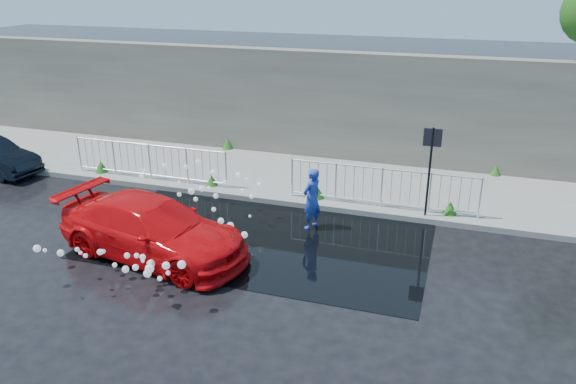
% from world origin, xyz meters
% --- Properties ---
extents(ground, '(90.00, 90.00, 0.00)m').
position_xyz_m(ground, '(0.00, 0.00, 0.00)').
color(ground, black).
rests_on(ground, ground).
extents(pavement, '(30.00, 4.00, 0.15)m').
position_xyz_m(pavement, '(0.00, 5.00, 0.07)').
color(pavement, slate).
rests_on(pavement, ground).
extents(curb, '(30.00, 0.25, 0.16)m').
position_xyz_m(curb, '(0.00, 3.00, 0.08)').
color(curb, slate).
rests_on(curb, ground).
extents(retaining_wall, '(30.00, 0.60, 3.50)m').
position_xyz_m(retaining_wall, '(0.00, 7.20, 1.90)').
color(retaining_wall, '#545147').
rests_on(retaining_wall, pavement).
extents(puddle, '(8.00, 5.00, 0.01)m').
position_xyz_m(puddle, '(0.50, 1.00, 0.01)').
color(puddle, black).
rests_on(puddle, ground).
extents(sign_post, '(0.45, 0.06, 2.50)m').
position_xyz_m(sign_post, '(4.20, 3.10, 1.72)').
color(sign_post, black).
rests_on(sign_post, ground).
extents(railing_left, '(5.05, 0.05, 1.10)m').
position_xyz_m(railing_left, '(-4.00, 3.35, 0.74)').
color(railing_left, silver).
rests_on(railing_left, pavement).
extents(railing_right, '(5.05, 0.05, 1.10)m').
position_xyz_m(railing_right, '(3.00, 3.35, 0.74)').
color(railing_right, silver).
rests_on(railing_right, pavement).
extents(weeds, '(12.17, 3.93, 0.39)m').
position_xyz_m(weeds, '(-0.23, 4.47, 0.33)').
color(weeds, '#174C14').
rests_on(weeds, pavement).
extents(water_spray, '(3.68, 5.63, 1.15)m').
position_xyz_m(water_spray, '(-1.25, -0.08, 0.66)').
color(water_spray, white).
rests_on(water_spray, ground).
extents(red_car, '(4.87, 2.67, 1.34)m').
position_xyz_m(red_car, '(-1.51, -0.73, 0.67)').
color(red_car, red).
rests_on(red_car, ground).
extents(person, '(0.60, 0.69, 1.58)m').
position_xyz_m(person, '(1.50, 1.80, 0.79)').
color(person, '#233FB3').
rests_on(person, ground).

